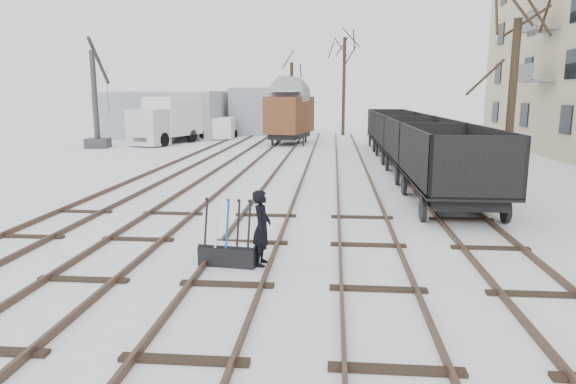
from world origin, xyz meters
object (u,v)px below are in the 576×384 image
object	(u,v)px
worker	(262,228)
lorry	(171,120)
ground_frame	(228,253)
crane	(98,119)
freight_wagon_a	(450,177)
box_van_wagon	(290,114)
panel_van	(223,128)

from	to	relation	value
worker	lorry	distance (m)	30.62
ground_frame	crane	size ratio (longest dim) A/B	0.19
worker	lorry	xyz separation A→B (m)	(-11.12, 28.51, 0.99)
freight_wagon_a	box_van_wagon	bearing A→B (deg)	108.23
crane	lorry	bearing A→B (deg)	33.85
lorry	panel_van	distance (m)	5.65
freight_wagon_a	lorry	size ratio (longest dim) A/B	0.80
worker	panel_van	distance (m)	34.07
crane	ground_frame	bearing A→B (deg)	-68.43
ground_frame	crane	distance (m)	28.77
ground_frame	panel_van	xyz separation A→B (m)	(-7.24, 33.22, 0.65)
ground_frame	panel_van	size ratio (longest dim) A/B	0.35
ground_frame	worker	size ratio (longest dim) A/B	0.87
worker	freight_wagon_a	world-z (taller)	freight_wagon_a
ground_frame	worker	bearing A→B (deg)	14.80
freight_wagon_a	panel_van	bearing A→B (deg)	116.82
box_van_wagon	crane	bearing A→B (deg)	-151.24
box_van_wagon	lorry	bearing A→B (deg)	-166.88
ground_frame	crane	world-z (taller)	crane
box_van_wagon	lorry	world-z (taller)	box_van_wagon
ground_frame	lorry	distance (m)	30.47
worker	crane	size ratio (longest dim) A/B	0.22
freight_wagon_a	box_van_wagon	distance (m)	23.33
ground_frame	lorry	xyz separation A→B (m)	(-10.37, 28.61, 1.56)
panel_van	lorry	bearing A→B (deg)	-129.41
worker	freight_wagon_a	distance (m)	8.50
worker	lorry	bearing A→B (deg)	24.16
box_van_wagon	panel_van	size ratio (longest dim) A/B	1.35
worker	crane	distance (m)	29.05
ground_frame	freight_wagon_a	world-z (taller)	freight_wagon_a
worker	crane	world-z (taller)	crane
ground_frame	freight_wagon_a	distance (m)	9.10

